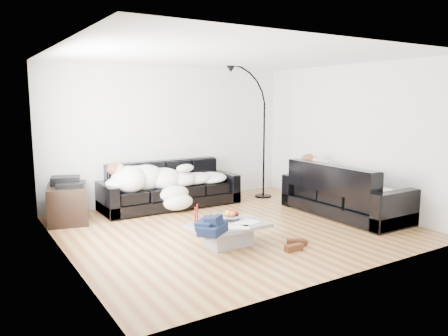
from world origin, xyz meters
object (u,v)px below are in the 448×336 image
sofa_back (170,185)px  candle_left (195,216)px  coffee_table (229,235)px  wine_glass_c (223,219)px  sofa_right (345,189)px  candle_right (197,214)px  fruit_bowl (231,215)px  wine_glass_a (214,219)px  wine_glass_b (212,221)px  sleeper_back (171,174)px  av_cabinet (68,203)px  stereo (67,181)px  floor_lamp (264,140)px  shoes (295,245)px  sleeper_right (345,178)px

sofa_back → candle_left: sofa_back is taller
candle_left → coffee_table: bearing=-26.9°
wine_glass_c → sofa_right: bearing=7.2°
sofa_right → wine_glass_c: sofa_right is taller
candle_right → sofa_right: bearing=1.6°
fruit_bowl → candle_left: size_ratio=0.99×
sofa_back → wine_glass_c: size_ratio=14.39×
sofa_right → wine_glass_a: size_ratio=13.57×
wine_glass_b → sleeper_back: bearing=77.3°
coffee_table → wine_glass_b: bearing=179.9°
wine_glass_a → wine_glass_b: bearing=-139.6°
sleeper_back → av_cabinet: sleeper_back is taller
fruit_bowl → wine_glass_c: bearing=-146.2°
stereo → wine_glass_a: bearing=-43.1°
wine_glass_b → wine_glass_c: (0.16, -0.01, 0.01)m
sofa_back → sofa_right: bearing=-42.4°
stereo → floor_lamp: (3.82, -0.19, 0.50)m
shoes → coffee_table: bearing=155.2°
fruit_bowl → stereo: bearing=126.8°
wine_glass_c → floor_lamp: 3.34m
sleeper_right → candle_right: bearing=91.6°
sofa_back → shoes: sofa_back is taller
sofa_back → shoes: bearing=-81.8°
sofa_right → wine_glass_b: sofa_right is taller
sleeper_right → floor_lamp: (-0.31, 1.90, 0.51)m
sofa_back → sofa_right: 3.12m
wine_glass_c → shoes: bearing=-33.6°
sofa_right → candle_left: 2.97m
shoes → candle_right: bearing=156.3°
shoes → av_cabinet: av_cabinet is taller
candle_left → shoes: bearing=-34.3°
fruit_bowl → stereo: size_ratio=0.54×
sofa_right → candle_left: bearing=92.3°
sleeper_right → fruit_bowl: bearing=94.2°
candle_right → stereo: size_ratio=0.60×
wine_glass_c → sleeper_back: bearing=81.1°
coffee_table → wine_glass_c: bearing=-174.1°
wine_glass_a → av_cabinet: bearing=120.6°
coffee_table → sofa_back: bearing=83.8°
sofa_back → wine_glass_b: bearing=-102.4°
av_cabinet → wine_glass_a: bearing=-46.4°
coffee_table → stereo: stereo is taller
sofa_back → wine_glass_b: sofa_back is taller
sleeper_right → wine_glass_c: (-2.67, -0.34, -0.26)m
sleeper_back → fruit_bowl: size_ratio=9.12×
fruit_bowl → av_cabinet: bearing=126.8°
sofa_right → sofa_back: bearing=47.6°
sleeper_back → sleeper_right: bearing=-41.7°
fruit_bowl → wine_glass_a: 0.32m
candle_left → fruit_bowl: bearing=-6.1°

